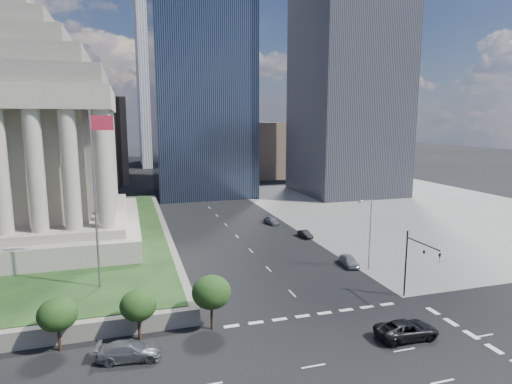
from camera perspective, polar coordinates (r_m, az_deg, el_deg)
name	(u,v)px	position (r m, az deg, el deg)	size (l,w,h in m)	color
ground	(193,191)	(128.56, -8.38, 0.15)	(500.00, 500.00, 0.00)	black
sidewalk_ne	(409,208)	(109.02, 19.77, -1.98)	(68.00, 90.00, 0.03)	slate
war_memorial	(18,116)	(75.22, -29.20, 8.89)	(34.00, 34.00, 39.00)	gray
flagpole	(96,190)	(50.25, -20.58, 0.28)	(2.52, 0.24, 20.00)	slate
midrise_glass	(200,86)	(122.63, -7.42, 13.79)	(26.00, 26.00, 60.00)	black
highrise_ne	(350,12)	(129.34, 12.46, 22.40)	(26.00, 28.00, 100.00)	black
building_filler_ne	(264,149)	(163.85, 1.13, 5.76)	(20.00, 30.00, 20.00)	brown
building_filler_nw	(90,141)	(156.14, -21.21, 6.42)	(24.00, 30.00, 28.00)	brown
traffic_signal_ne	(416,258)	(52.24, 20.58, -8.25)	(0.30, 5.74, 8.00)	black
street_lamp_north	(369,230)	(61.51, 14.84, -4.92)	(2.13, 0.22, 10.00)	slate
pickup_truck	(407,330)	(45.38, 19.46, -16.92)	(6.15, 2.83, 1.71)	black
suv_grey	(130,351)	(41.25, -16.51, -19.64)	(5.58, 2.27, 1.62)	#4B4E52
parked_sedan_near	(349,261)	(63.56, 12.32, -8.94)	(1.83, 4.55, 1.55)	gray
parked_sedan_mid	(305,234)	(77.19, 6.59, -5.60)	(3.75, 1.31, 1.24)	black
parked_sedan_far	(271,220)	(86.61, 2.07, -3.78)	(4.47, 1.80, 1.52)	slate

